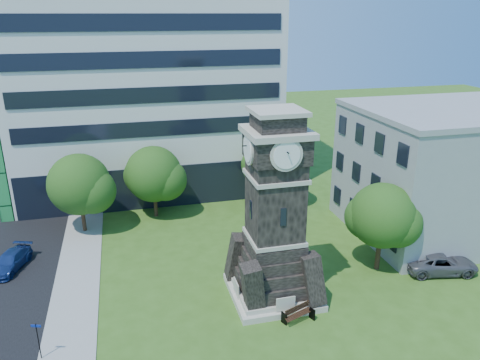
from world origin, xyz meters
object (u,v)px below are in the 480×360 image
object	(u,v)px
park_bench	(298,313)
car_street_north	(10,261)
clock_tower	(275,221)
street_sign	(38,337)
car_east_lot	(441,263)

from	to	relation	value
park_bench	car_street_north	bearing A→B (deg)	127.73
clock_tower	street_sign	size ratio (longest dim) A/B	5.47
car_street_north	car_east_lot	distance (m)	30.64
car_east_lot	clock_tower	bearing A→B (deg)	99.99
park_bench	street_sign	distance (m)	14.41
car_east_lot	park_bench	size ratio (longest dim) A/B	2.69
park_bench	street_sign	world-z (taller)	street_sign
clock_tower	park_bench	bearing A→B (deg)	-79.00
car_street_north	street_sign	xyz separation A→B (m)	(3.41, -10.46, 0.80)
clock_tower	car_east_lot	size ratio (longest dim) A/B	2.41
clock_tower	street_sign	world-z (taller)	clock_tower
clock_tower	park_bench	distance (m)	5.67
street_sign	clock_tower	bearing A→B (deg)	29.15
car_street_north	street_sign	bearing A→B (deg)	-53.21
clock_tower	car_street_north	distance (m)	19.44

